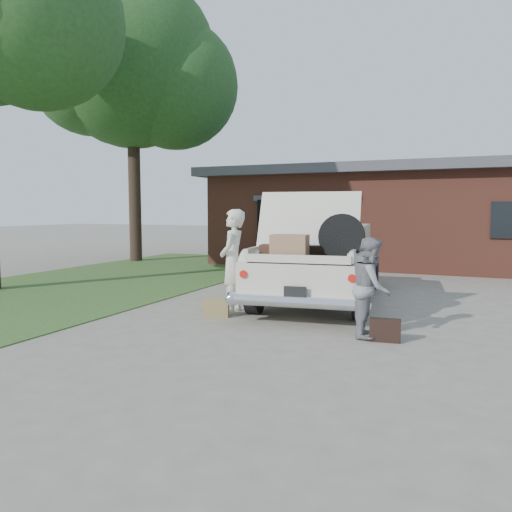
% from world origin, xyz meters
% --- Properties ---
extents(ground, '(90.00, 90.00, 0.00)m').
position_xyz_m(ground, '(0.00, 0.00, 0.00)').
color(ground, gray).
rests_on(ground, ground).
extents(grass_strip, '(6.00, 16.00, 0.02)m').
position_xyz_m(grass_strip, '(-5.50, 3.00, 0.01)').
color(grass_strip, '#2D4C1E').
rests_on(grass_strip, ground).
extents(house, '(12.80, 7.80, 3.30)m').
position_xyz_m(house, '(0.98, 11.47, 1.67)').
color(house, brown).
rests_on(house, ground).
extents(tree_back, '(6.98, 6.07, 10.16)m').
position_xyz_m(tree_back, '(-7.86, 7.91, 6.82)').
color(tree_back, '#38281E').
rests_on(tree_back, ground).
extents(sedan, '(2.75, 5.70, 2.20)m').
position_xyz_m(sedan, '(0.49, 2.94, 0.81)').
color(sedan, beige).
rests_on(sedan, ground).
extents(woman_left, '(0.57, 0.76, 1.89)m').
position_xyz_m(woman_left, '(-0.63, 0.99, 0.94)').
color(woman_left, beige).
rests_on(woman_left, ground).
extents(woman_right, '(0.63, 0.77, 1.48)m').
position_xyz_m(woman_right, '(2.00, 0.27, 0.74)').
color(woman_right, gray).
rests_on(woman_right, ground).
extents(suitcase_left, '(0.46, 0.26, 0.34)m').
position_xyz_m(suitcase_left, '(-0.74, 0.55, 0.17)').
color(suitcase_left, '#947D4B').
rests_on(suitcase_left, ground).
extents(suitcase_right, '(0.44, 0.19, 0.33)m').
position_xyz_m(suitcase_right, '(2.25, 0.04, 0.17)').
color(suitcase_right, black).
rests_on(suitcase_right, ground).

